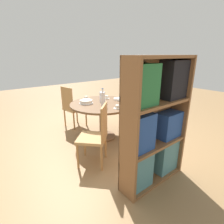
# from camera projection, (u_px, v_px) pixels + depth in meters

# --- Properties ---
(ground_plane) EXTENTS (14.00, 14.00, 0.00)m
(ground_plane) POSITION_uv_depth(u_px,v_px,m) (103.00, 137.00, 3.69)
(ground_plane) COLOR #937047
(dining_table) EXTENTS (1.28, 1.28, 0.74)m
(dining_table) POSITION_uv_depth(u_px,v_px,m) (103.00, 110.00, 3.50)
(dining_table) COLOR brown
(dining_table) RESTS_ON ground_plane
(chair_a) EXTENTS (0.59, 0.59, 0.97)m
(chair_a) POSITION_uv_depth(u_px,v_px,m) (96.00, 134.00, 2.65)
(chair_a) COLOR #A87A47
(chair_a) RESTS_ON ground_plane
(chair_b) EXTENTS (0.50, 0.50, 0.97)m
(chair_b) POSITION_uv_depth(u_px,v_px,m) (139.00, 107.00, 3.98)
(chair_b) COLOR #A87A47
(chair_b) RESTS_ON ground_plane
(chair_c) EXTENTS (0.49, 0.49, 0.97)m
(chair_c) POSITION_uv_depth(u_px,v_px,m) (72.00, 106.00, 4.07)
(chair_c) COLOR #A87A47
(chair_c) RESTS_ON ground_plane
(bookshelf) EXTENTS (0.99, 0.28, 1.65)m
(bookshelf) POSITION_uv_depth(u_px,v_px,m) (155.00, 126.00, 2.19)
(bookshelf) COLOR brown
(bookshelf) RESTS_ON ground_plane
(coffee_pot) EXTENTS (0.11, 0.11, 0.25)m
(coffee_pot) POSITION_uv_depth(u_px,v_px,m) (102.00, 97.00, 3.49)
(coffee_pot) COLOR silver
(coffee_pot) RESTS_ON dining_table
(water_bottle) EXTENTS (0.07, 0.07, 0.33)m
(water_bottle) POSITION_uv_depth(u_px,v_px,m) (103.00, 99.00, 3.25)
(water_bottle) COLOR silver
(water_bottle) RESTS_ON dining_table
(cake_main) EXTENTS (0.27, 0.27, 0.07)m
(cake_main) POSITION_uv_depth(u_px,v_px,m) (86.00, 102.00, 3.43)
(cake_main) COLOR silver
(cake_main) RESTS_ON dining_table
(cup_a) EXTENTS (0.13, 0.13, 0.06)m
(cup_a) POSITION_uv_depth(u_px,v_px,m) (86.00, 98.00, 3.76)
(cup_a) COLOR silver
(cup_a) RESTS_ON dining_table
(cup_b) EXTENTS (0.13, 0.13, 0.06)m
(cup_b) POSITION_uv_depth(u_px,v_px,m) (117.00, 107.00, 3.11)
(cup_b) COLOR silver
(cup_b) RESTS_ON dining_table
(cup_c) EXTENTS (0.13, 0.13, 0.06)m
(cup_c) POSITION_uv_depth(u_px,v_px,m) (106.00, 97.00, 3.80)
(cup_c) COLOR silver
(cup_c) RESTS_ON dining_table
(plate_stack) EXTENTS (0.19, 0.19, 0.04)m
(plate_stack) POSITION_uv_depth(u_px,v_px,m) (118.00, 99.00, 3.69)
(plate_stack) COLOR white
(plate_stack) RESTS_ON dining_table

